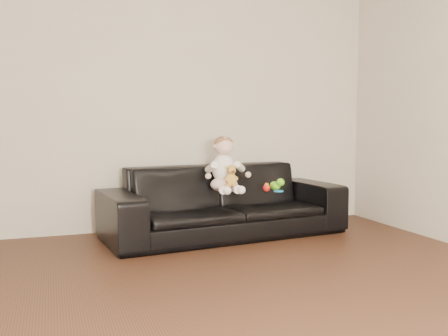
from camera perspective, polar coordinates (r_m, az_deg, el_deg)
name	(u,v)px	position (r m, az deg, el deg)	size (l,w,h in m)	color
wall_back	(138,99)	(5.00, -9.77, 7.75)	(5.00, 5.00, 0.00)	beige
sofa	(224,201)	(4.74, 0.03, -3.78)	(2.26, 0.88, 0.66)	black
baby	(225,168)	(4.57, 0.06, 0.06)	(0.39, 0.46, 0.51)	#FDD6D7
teddy_bear	(231,176)	(4.44, 0.84, -0.96)	(0.11, 0.12, 0.19)	gold
toy_green	(275,186)	(4.74, 5.86, -2.02)	(0.10, 0.12, 0.09)	#5EC417
toy_rattle	(267,188)	(4.63, 4.89, -2.28)	(0.07, 0.07, 0.07)	red
toy_blue_disc	(279,191)	(4.64, 6.25, -2.62)	(0.09, 0.09, 0.01)	#1985CD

